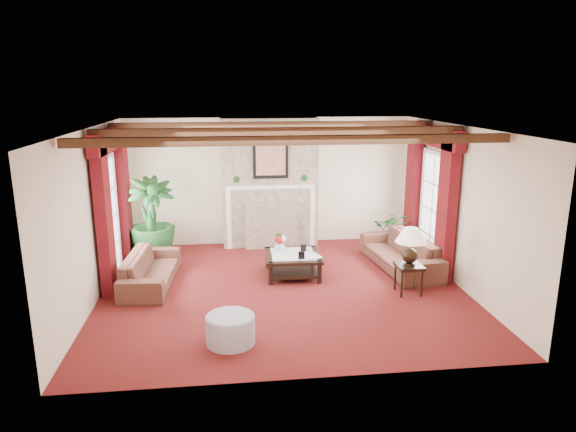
{
  "coord_description": "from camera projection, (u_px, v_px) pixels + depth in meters",
  "views": [
    {
      "loc": [
        -0.88,
        -8.04,
        3.32
      ],
      "look_at": [
        0.13,
        0.4,
        1.17
      ],
      "focal_mm": 32.0,
      "sensor_mm": 36.0,
      "label": 1
    }
  ],
  "objects": [
    {
      "name": "curtains_right",
      "position": [
        433.0,
        130.0,
        9.32
      ],
      "size": [
        0.2,
        2.4,
        2.55
      ],
      "primitive_type": null,
      "color": "#4E0A0A",
      "rests_on": "ground"
    },
    {
      "name": "table_lamp",
      "position": [
        410.0,
        246.0,
        8.3
      ],
      "size": [
        0.5,
        0.5,
        0.64
      ],
      "primitive_type": null,
      "color": "black",
      "rests_on": "side_table"
    },
    {
      "name": "photo_frame_b",
      "position": [
        303.0,
        248.0,
        9.32
      ],
      "size": [
        0.1,
        0.02,
        0.14
      ],
      "primitive_type": null,
      "rotation": [
        0.0,
        0.0,
        -0.01
      ],
      "color": "black",
      "rests_on": "coffee_table"
    },
    {
      "name": "ceiling",
      "position": [
        283.0,
        127.0,
        7.99
      ],
      "size": [
        6.0,
        6.0,
        0.0
      ],
      "primitive_type": "plane",
      "rotation": [
        3.14,
        0.0,
        0.0
      ],
      "color": "white",
      "rests_on": "floor"
    },
    {
      "name": "ottoman",
      "position": [
        230.0,
        330.0,
        6.8
      ],
      "size": [
        0.65,
        0.65,
        0.38
      ],
      "primitive_type": "cylinder",
      "color": "#9792A5",
      "rests_on": "ground"
    },
    {
      "name": "floor",
      "position": [
        283.0,
        289.0,
        8.65
      ],
      "size": [
        6.0,
        6.0,
        0.0
      ],
      "primitive_type": "plane",
      "color": "#510E11",
      "rests_on": "ground"
    },
    {
      "name": "fireplace",
      "position": [
        269.0,
        118.0,
        10.45
      ],
      "size": [
        2.0,
        0.52,
        2.7
      ],
      "primitive_type": null,
      "color": "tan",
      "rests_on": "ground"
    },
    {
      "name": "left_wall",
      "position": [
        92.0,
        217.0,
        7.98
      ],
      "size": [
        0.02,
        5.5,
        2.7
      ],
      "primitive_type": "cube",
      "color": "beige",
      "rests_on": "ground"
    },
    {
      "name": "small_plant",
      "position": [
        393.0,
        235.0,
        10.62
      ],
      "size": [
        1.37,
        1.39,
        0.66
      ],
      "primitive_type": "imported",
      "rotation": [
        0.0,
        0.0,
        -0.41
      ],
      "color": "black",
      "rests_on": "ground"
    },
    {
      "name": "right_wall",
      "position": [
        459.0,
        207.0,
        8.67
      ],
      "size": [
        0.02,
        5.5,
        2.7
      ],
      "primitive_type": "cube",
      "color": "beige",
      "rests_on": "ground"
    },
    {
      "name": "french_door_right",
      "position": [
        437.0,
        153.0,
        9.44
      ],
      "size": [
        0.1,
        1.1,
        2.16
      ],
      "primitive_type": null,
      "color": "white",
      "rests_on": "ground"
    },
    {
      "name": "sofa_left",
      "position": [
        150.0,
        264.0,
        8.78
      ],
      "size": [
        1.96,
        0.8,
        0.74
      ],
      "primitive_type": "imported",
      "rotation": [
        0.0,
        0.0,
        1.5
      ],
      "color": "#340E13",
      "rests_on": "ground"
    },
    {
      "name": "french_door_left",
      "position": [
        104.0,
        158.0,
        8.75
      ],
      "size": [
        0.1,
        1.1,
        2.16
      ],
      "primitive_type": null,
      "color": "white",
      "rests_on": "ground"
    },
    {
      "name": "flower_vase",
      "position": [
        280.0,
        246.0,
        9.35
      ],
      "size": [
        0.2,
        0.2,
        0.19
      ],
      "primitive_type": "imported",
      "rotation": [
        0.0,
        0.0,
        -0.01
      ],
      "color": "silver",
      "rests_on": "coffee_table"
    },
    {
      "name": "coffee_table",
      "position": [
        293.0,
        265.0,
        9.25
      ],
      "size": [
        1.0,
        1.0,
        0.4
      ],
      "primitive_type": null,
      "rotation": [
        0.0,
        0.0,
        -0.03
      ],
      "color": "black",
      "rests_on": "ground"
    },
    {
      "name": "back_wall",
      "position": [
        269.0,
        181.0,
        10.97
      ],
      "size": [
        6.0,
        0.02,
        2.7
      ],
      "primitive_type": "cube",
      "color": "beige",
      "rests_on": "ground"
    },
    {
      "name": "side_table",
      "position": [
        408.0,
        279.0,
        8.44
      ],
      "size": [
        0.5,
        0.5,
        0.5
      ],
      "primitive_type": null,
      "rotation": [
        0.0,
        0.0,
        0.21
      ],
      "color": "black",
      "rests_on": "ground"
    },
    {
      "name": "potted_palm",
      "position": [
        152.0,
        237.0,
        10.07
      ],
      "size": [
        1.93,
        2.2,
        0.91
      ],
      "primitive_type": "imported",
      "rotation": [
        0.0,
        0.0,
        0.34
      ],
      "color": "black",
      "rests_on": "ground"
    },
    {
      "name": "book",
      "position": [
        308.0,
        249.0,
        8.97
      ],
      "size": [
        0.24,
        0.14,
        0.31
      ],
      "primitive_type": "imported",
      "rotation": [
        0.0,
        0.0,
        0.28
      ],
      "color": "black",
      "rests_on": "coffee_table"
    },
    {
      "name": "sofa_right",
      "position": [
        400.0,
        247.0,
        9.6
      ],
      "size": [
        2.23,
        1.06,
        0.82
      ],
      "primitive_type": "imported",
      "rotation": [
        0.0,
        0.0,
        -1.46
      ],
      "color": "#340E13",
      "rests_on": "ground"
    },
    {
      "name": "photo_frame_a",
      "position": [
        301.0,
        256.0,
        8.89
      ],
      "size": [
        0.11,
        0.02,
        0.15
      ],
      "primitive_type": null,
      "rotation": [
        0.0,
        0.0,
        -0.06
      ],
      "color": "black",
      "rests_on": "coffee_table"
    },
    {
      "name": "ceiling_beams",
      "position": [
        283.0,
        131.0,
        8.01
      ],
      "size": [
        6.0,
        3.0,
        0.12
      ],
      "primitive_type": null,
      "color": "#372311",
      "rests_on": "ceiling"
    },
    {
      "name": "curtains_left",
      "position": [
        109.0,
        133.0,
        8.66
      ],
      "size": [
        0.2,
        2.4,
        2.55
      ],
      "primitive_type": null,
      "color": "#4E0A0A",
      "rests_on": "ground"
    }
  ]
}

